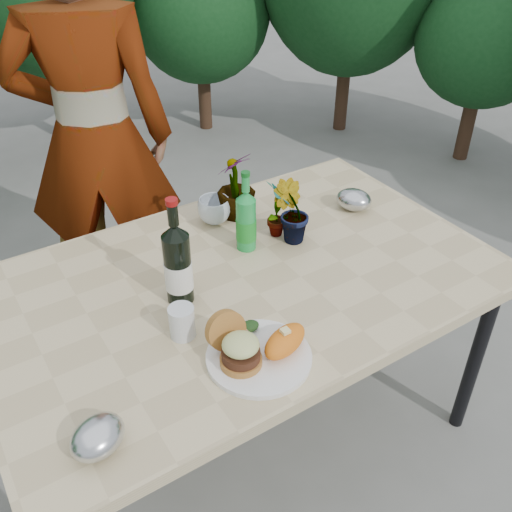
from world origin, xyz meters
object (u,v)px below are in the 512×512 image
patio_table (243,291)px  person (95,140)px  dinner_plate (259,357)px  wine_bottle (178,265)px

patio_table → person: bearing=97.2°
patio_table → dinner_plate: (-0.15, -0.32, 0.06)m
person → wine_bottle: bearing=109.0°
dinner_plate → person: (0.03, 1.27, 0.13)m
dinner_plate → wine_bottle: size_ratio=0.82×
wine_bottle → person: (0.09, 0.93, 0.01)m
patio_table → wine_bottle: (-0.21, 0.01, 0.18)m
dinner_plate → wine_bottle: wine_bottle is taller
dinner_plate → wine_bottle: (-0.06, 0.33, 0.12)m
wine_bottle → patio_table: bearing=-18.5°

